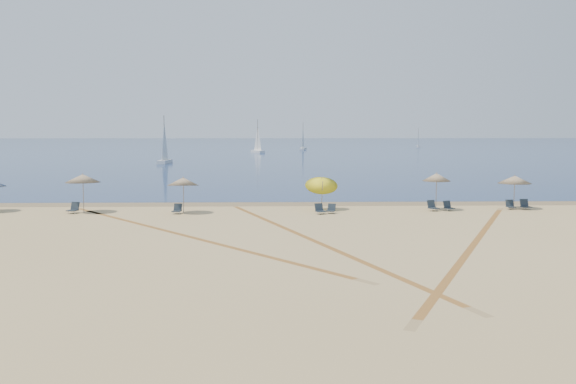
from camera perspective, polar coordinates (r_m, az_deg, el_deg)
name	(u,v)px	position (r m, az deg, el deg)	size (l,w,h in m)	color
ground	(303,283)	(22.21, 1.45, -8.58)	(160.00, 160.00, 0.00)	tan
ocean	(274,144)	(246.54, -1.32, 4.52)	(500.00, 500.00, 0.00)	#0C2151
wet_sand	(287,204)	(45.83, -0.14, -1.11)	(500.00, 500.00, 0.00)	olive
umbrella_1	(83,178)	(43.04, -18.76, 1.22)	(2.32, 2.33, 2.65)	gray
umbrella_2	(183,182)	(41.10, -9.85, 0.98)	(2.15, 2.19, 2.49)	gray
umbrella_3	(322,182)	(42.06, 3.17, 0.94)	(2.27, 2.27, 2.73)	gray
umbrella_4	(437,177)	(43.33, 13.82, 1.37)	(1.95, 1.95, 2.64)	gray
umbrella_5	(515,180)	(45.75, 20.57, 1.11)	(2.33, 2.33, 2.41)	gray
chair_2	(74,208)	(43.05, -19.53, -1.46)	(0.81, 0.88, 0.74)	black
chair_3	(177,209)	(41.00, -10.39, -1.61)	(0.67, 0.74, 0.66)	black
chair_4	(320,209)	(40.27, 3.01, -1.64)	(0.78, 0.83, 0.69)	black
chair_5	(331,209)	(40.60, 4.09, -1.62)	(0.71, 0.77, 0.64)	black
chair_6	(433,206)	(42.97, 13.45, -1.30)	(0.83, 0.88, 0.73)	black
chair_7	(448,206)	(43.29, 14.86, -1.32)	(0.76, 0.82, 0.68)	black
chair_8	(510,205)	(45.42, 20.19, -1.16)	(0.55, 0.65, 0.66)	black
chair_9	(525,205)	(45.69, 21.43, -1.14)	(0.68, 0.77, 0.72)	black
sailboat_0	(258,143)	(151.67, -2.87, 4.66)	(3.68, 5.66, 8.33)	white
sailboat_1	(165,149)	(104.20, -11.54, 3.99)	(1.81, 5.50, 8.05)	white
sailboat_2	(418,142)	(203.92, 12.16, 4.66)	(2.22, 4.41, 6.36)	white
sailboat_3	(303,142)	(175.11, 1.42, 4.77)	(2.41, 5.46, 7.88)	white
tire_tracks	(314,237)	(31.51, 2.43, -4.28)	(54.30, 42.57, 0.00)	tan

